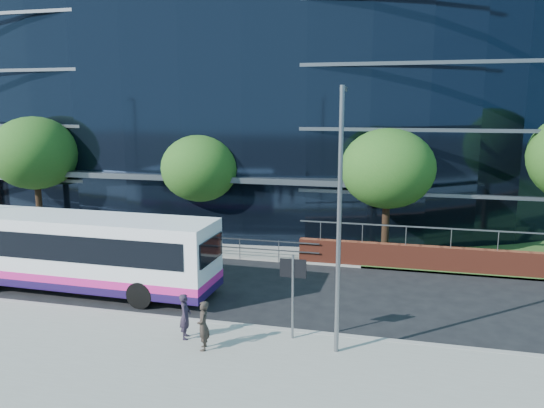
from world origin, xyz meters
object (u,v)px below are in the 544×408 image
(city_bus, at_px, (82,252))
(pedestrian_b, at_px, (203,326))
(tree_far_a, at_px, (35,153))
(streetlight_east, at_px, (339,214))
(tree_far_c, at_px, (388,169))
(pedestrian, at_px, (185,316))
(tree_far_b, at_px, (200,168))
(street_sign, at_px, (293,279))

(city_bus, distance_m, pedestrian_b, 8.14)
(tree_far_a, distance_m, streetlight_east, 22.05)
(tree_far_c, xyz_separation_m, city_bus, (-11.93, -7.86, -2.87))
(city_bus, bearing_deg, pedestrian_b, -30.21)
(pedestrian, xyz_separation_m, pedestrian_b, (0.86, -0.62, 0.03))
(tree_far_a, height_order, pedestrian, tree_far_a)
(city_bus, bearing_deg, streetlight_east, -15.91)
(tree_far_b, distance_m, tree_far_c, 10.02)
(street_sign, bearing_deg, tree_far_a, 148.83)
(city_bus, distance_m, pedestrian, 7.09)
(tree_far_a, bearing_deg, city_bus, -44.24)
(streetlight_east, bearing_deg, street_sign, 158.64)
(city_bus, xyz_separation_m, pedestrian, (6.07, -3.58, -0.77))
(tree_far_a, height_order, city_bus, tree_far_a)
(street_sign, xyz_separation_m, streetlight_east, (1.50, -0.59, 2.29))
(tree_far_c, bearing_deg, pedestrian_b, -112.52)
(streetlight_east, bearing_deg, tree_far_a, 149.54)
(tree_far_b, bearing_deg, streetlight_east, -52.37)
(tree_far_c, height_order, streetlight_east, streetlight_east)
(city_bus, xyz_separation_m, pedestrian_b, (6.94, -4.20, -0.74))
(street_sign, relative_size, city_bus, 0.24)
(tree_far_a, height_order, tree_far_c, tree_far_a)
(street_sign, bearing_deg, pedestrian_b, -149.57)
(tree_far_c, xyz_separation_m, streetlight_east, (-1.00, -11.17, -0.10))
(tree_far_c, relative_size, pedestrian_b, 4.19)
(tree_far_c, bearing_deg, city_bus, -146.64)
(pedestrian_b, bearing_deg, tree_far_b, -176.13)
(city_bus, height_order, pedestrian, city_bus)
(street_sign, distance_m, tree_far_b, 13.54)
(tree_far_b, xyz_separation_m, streetlight_east, (9.00, -11.67, 0.23))
(street_sign, distance_m, tree_far_c, 11.14)
(streetlight_east, distance_m, pedestrian, 6.02)
(tree_far_a, relative_size, pedestrian_b, 4.49)
(street_sign, xyz_separation_m, tree_far_a, (-17.50, 10.59, 2.71))
(tree_far_c, height_order, pedestrian, tree_far_c)
(tree_far_c, relative_size, streetlight_east, 0.81)
(tree_far_c, bearing_deg, tree_far_a, 180.00)
(tree_far_b, relative_size, streetlight_east, 0.76)
(streetlight_east, relative_size, city_bus, 0.69)
(street_sign, height_order, tree_far_c, tree_far_c)
(city_bus, bearing_deg, street_sign, -15.18)
(tree_far_b, bearing_deg, pedestrian_b, -68.27)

